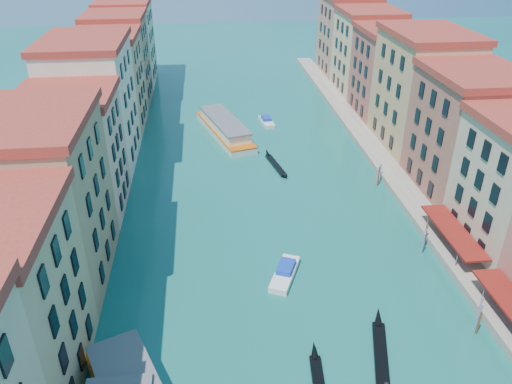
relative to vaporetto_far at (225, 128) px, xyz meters
The scene contains 9 objects.
left_bank_palazzos 28.40m from the vaporetto_far, 143.71° to the right, with size 12.80×128.40×21.00m.
right_bank_palazzos 38.46m from the vaporetto_far, 24.81° to the right, with size 12.80×128.40×21.00m.
quay 30.50m from the vaporetto_far, 31.13° to the right, with size 4.00×140.00×1.00m, color gray.
mooring_poles_right 56.90m from the vaporetto_far, 65.95° to the right, with size 1.44×54.24×3.20m.
vaporetto_far is the anchor object (origin of this frame).
gondola_right 59.99m from the vaporetto_far, 78.85° to the right, with size 4.51×13.17×2.67m.
gondola_far 16.86m from the vaporetto_far, 62.21° to the right, with size 2.95×10.96×1.56m.
motorboat_mid 44.78m from the vaporetto_far, 83.95° to the right, with size 4.67×7.09×1.41m.
motorboat_far 10.37m from the vaporetto_far, 30.93° to the left, with size 2.79×6.53×1.31m.
Camera 1 is at (-7.81, -9.89, 37.14)m, focal length 35.00 mm.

